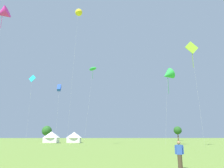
{
  "coord_description": "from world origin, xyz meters",
  "views": [
    {
      "loc": [
        -1.15,
        -5.47,
        2.05
      ],
      "look_at": [
        0.0,
        32.0,
        11.25
      ],
      "focal_mm": 33.93,
      "sensor_mm": 36.0,
      "label": 1
    }
  ],
  "objects_px": {
    "kite_magenta_delta": "(3,13)",
    "tree_distant_left": "(47,131)",
    "kite_cyan_diamond": "(32,79)",
    "tree_distant_right": "(178,130)",
    "kite_green_parafoil": "(93,69)",
    "person_spectator": "(180,155)",
    "kite_lime_diamond": "(192,49)",
    "kite_yellow_delta": "(78,12)",
    "festival_tent_right": "(51,137)",
    "kite_blue_box": "(59,88)",
    "kite_green_delta": "(168,75)",
    "festival_tent_center": "(74,137)"
  },
  "relations": [
    {
      "from": "kite_green_delta",
      "to": "tree_distant_left",
      "type": "xyz_separation_m",
      "value": [
        -38.96,
        44.56,
        -11.77
      ]
    },
    {
      "from": "kite_lime_diamond",
      "to": "kite_yellow_delta",
      "type": "relative_size",
      "value": 0.6
    },
    {
      "from": "kite_lime_diamond",
      "to": "festival_tent_right",
      "type": "bearing_deg",
      "value": 144.82
    },
    {
      "from": "festival_tent_right",
      "to": "tree_distant_left",
      "type": "xyz_separation_m",
      "value": [
        -8.08,
        24.47,
        2.25
      ]
    },
    {
      "from": "kite_cyan_diamond",
      "to": "person_spectator",
      "type": "relative_size",
      "value": 12.0
    },
    {
      "from": "kite_magenta_delta",
      "to": "tree_distant_left",
      "type": "bearing_deg",
      "value": 91.49
    },
    {
      "from": "kite_green_delta",
      "to": "tree_distant_right",
      "type": "height_order",
      "value": "kite_green_delta"
    },
    {
      "from": "festival_tent_center",
      "to": "tree_distant_left",
      "type": "bearing_deg",
      "value": 121.49
    },
    {
      "from": "kite_blue_box",
      "to": "person_spectator",
      "type": "distance_m",
      "value": 46.53
    },
    {
      "from": "kite_cyan_diamond",
      "to": "person_spectator",
      "type": "distance_m",
      "value": 60.42
    },
    {
      "from": "kite_yellow_delta",
      "to": "tree_distant_right",
      "type": "distance_m",
      "value": 65.05
    },
    {
      "from": "kite_cyan_diamond",
      "to": "tree_distant_right",
      "type": "height_order",
      "value": "kite_cyan_diamond"
    },
    {
      "from": "kite_yellow_delta",
      "to": "festival_tent_center",
      "type": "height_order",
      "value": "kite_yellow_delta"
    },
    {
      "from": "kite_lime_diamond",
      "to": "kite_green_parafoil",
      "type": "relative_size",
      "value": 1.19
    },
    {
      "from": "kite_magenta_delta",
      "to": "kite_green_delta",
      "type": "height_order",
      "value": "kite_magenta_delta"
    },
    {
      "from": "festival_tent_center",
      "to": "kite_cyan_diamond",
      "type": "bearing_deg",
      "value": -168.74
    },
    {
      "from": "kite_cyan_diamond",
      "to": "tree_distant_left",
      "type": "height_order",
      "value": "kite_cyan_diamond"
    },
    {
      "from": "kite_cyan_diamond",
      "to": "tree_distant_right",
      "type": "relative_size",
      "value": 3.4
    },
    {
      "from": "kite_green_parafoil",
      "to": "kite_cyan_diamond",
      "type": "bearing_deg",
      "value": 144.53
    },
    {
      "from": "kite_lime_diamond",
      "to": "festival_tent_right",
      "type": "xyz_separation_m",
      "value": [
        -35.12,
        24.75,
        -18.6
      ]
    },
    {
      "from": "kite_green_delta",
      "to": "festival_tent_right",
      "type": "relative_size",
      "value": 3.43
    },
    {
      "from": "kite_yellow_delta",
      "to": "festival_tent_right",
      "type": "bearing_deg",
      "value": 121.4
    },
    {
      "from": "kite_green_parafoil",
      "to": "kite_yellow_delta",
      "type": "bearing_deg",
      "value": 150.3
    },
    {
      "from": "kite_yellow_delta",
      "to": "person_spectator",
      "type": "distance_m",
      "value": 53.95
    },
    {
      "from": "kite_blue_box",
      "to": "festival_tent_right",
      "type": "height_order",
      "value": "kite_blue_box"
    },
    {
      "from": "kite_cyan_diamond",
      "to": "tree_distant_right",
      "type": "bearing_deg",
      "value": 28.4
    },
    {
      "from": "kite_green_parafoil",
      "to": "kite_green_delta",
      "type": "bearing_deg",
      "value": -10.92
    },
    {
      "from": "kite_green_parafoil",
      "to": "kite_yellow_delta",
      "type": "xyz_separation_m",
      "value": [
        -4.62,
        2.64,
        17.61
      ]
    },
    {
      "from": "kite_green_parafoil",
      "to": "festival_tent_center",
      "type": "height_order",
      "value": "kite_green_parafoil"
    },
    {
      "from": "kite_magenta_delta",
      "to": "kite_green_parafoil",
      "type": "distance_m",
      "value": 23.79
    },
    {
      "from": "kite_green_delta",
      "to": "person_spectator",
      "type": "relative_size",
      "value": 10.11
    },
    {
      "from": "kite_green_parafoil",
      "to": "festival_tent_right",
      "type": "bearing_deg",
      "value": 128.35
    },
    {
      "from": "kite_green_parafoil",
      "to": "festival_tent_right",
      "type": "height_order",
      "value": "kite_green_parafoil"
    },
    {
      "from": "kite_green_parafoil",
      "to": "kite_blue_box",
      "type": "distance_m",
      "value": 10.91
    },
    {
      "from": "festival_tent_center",
      "to": "person_spectator",
      "type": "bearing_deg",
      "value": -74.99
    },
    {
      "from": "kite_green_delta",
      "to": "tree_distant_left",
      "type": "distance_m",
      "value": 60.34
    },
    {
      "from": "kite_yellow_delta",
      "to": "kite_blue_box",
      "type": "bearing_deg",
      "value": 155.39
    },
    {
      "from": "kite_blue_box",
      "to": "tree_distant_right",
      "type": "xyz_separation_m",
      "value": [
        44.03,
        38.86,
        -10.03
      ]
    },
    {
      "from": "tree_distant_left",
      "to": "tree_distant_right",
      "type": "xyz_separation_m",
      "value": [
        56.23,
        2.4,
        0.26
      ]
    },
    {
      "from": "kite_magenta_delta",
      "to": "kite_blue_box",
      "type": "distance_m",
      "value": 21.72
    },
    {
      "from": "kite_lime_diamond",
      "to": "kite_green_delta",
      "type": "height_order",
      "value": "kite_lime_diamond"
    },
    {
      "from": "tree_distant_left",
      "to": "kite_blue_box",
      "type": "bearing_deg",
      "value": -71.5
    },
    {
      "from": "person_spectator",
      "to": "tree_distant_right",
      "type": "distance_m",
      "value": 84.51
    },
    {
      "from": "kite_green_parafoil",
      "to": "kite_magenta_delta",
      "type": "bearing_deg",
      "value": -159.88
    },
    {
      "from": "festival_tent_right",
      "to": "festival_tent_center",
      "type": "height_order",
      "value": "festival_tent_right"
    },
    {
      "from": "kite_blue_box",
      "to": "kite_yellow_delta",
      "type": "bearing_deg",
      "value": -24.61
    },
    {
      "from": "tree_distant_right",
      "to": "kite_blue_box",
      "type": "bearing_deg",
      "value": -138.57
    },
    {
      "from": "festival_tent_right",
      "to": "festival_tent_center",
      "type": "bearing_deg",
      "value": 0.0
    },
    {
      "from": "kite_blue_box",
      "to": "festival_tent_center",
      "type": "bearing_deg",
      "value": 76.92
    },
    {
      "from": "kite_blue_box",
      "to": "kite_green_delta",
      "type": "height_order",
      "value": "kite_green_delta"
    }
  ]
}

